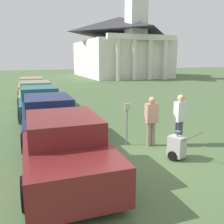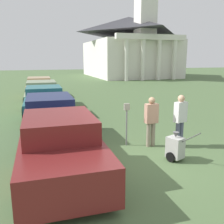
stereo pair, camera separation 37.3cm
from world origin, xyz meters
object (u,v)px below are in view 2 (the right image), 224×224
object	(u,v)px
parked_car_tan	(39,87)
parked_car_maroon	(59,145)
parked_car_sage	(42,94)
parking_meter	(127,117)
parked_car_navy	(50,117)
church	(130,44)
person_supervisor	(180,117)
equipment_cart	(175,147)
person_worker	(151,119)
parked_car_teal	(44,102)

from	to	relation	value
parked_car_tan	parked_car_maroon	bearing A→B (deg)	-88.66
parked_car_sage	parked_car_tan	bearing A→B (deg)	91.33
parked_car_sage	parking_meter	size ratio (longest dim) A/B	3.64
parked_car_navy	parked_car_sage	xyz separation A→B (m)	(-0.00, 6.72, -0.01)
parked_car_maroon	parked_car_sage	world-z (taller)	parked_car_maroon
parked_car_maroon	parked_car_tan	distance (m)	13.90
parked_car_navy	church	bearing A→B (deg)	64.19
person_supervisor	equipment_cart	world-z (taller)	person_supervisor
parked_car_sage	parking_meter	world-z (taller)	parked_car_sage
parked_car_navy	parked_car_sage	distance (m)	6.72
parking_meter	church	world-z (taller)	church
person_worker	parked_car_teal	bearing A→B (deg)	-64.48
parked_car_sage	equipment_cart	bearing A→B (deg)	-71.15
person_supervisor	parked_car_maroon	bearing A→B (deg)	-6.36
parked_car_teal	church	xyz separation A→B (m)	(14.74, 24.93, 4.49)
parked_car_maroon	parked_car_navy	xyz separation A→B (m)	(-0.00, 3.18, 0.00)
parked_car_maroon	parked_car_navy	world-z (taller)	parked_car_navy
parked_car_navy	equipment_cart	xyz separation A→B (m)	(3.23, -3.52, -0.33)
person_worker	person_supervisor	size ratio (longest dim) A/B	0.96
parked_car_sage	person_worker	world-z (taller)	person_worker
parked_car_teal	person_worker	world-z (taller)	person_worker
parked_car_sage	church	size ratio (longest dim) A/B	0.22
person_worker	parked_car_maroon	bearing A→B (deg)	15.26
person_supervisor	church	distance (m)	33.34
parked_car_teal	person_worker	size ratio (longest dim) A/B	2.81
parked_car_tan	person_worker	distance (m)	13.33
parked_car_navy	parked_car_teal	world-z (taller)	parked_car_navy
parked_car_tan	parked_car_sage	bearing A→B (deg)	-88.67
parked_car_navy	parked_car_tan	distance (m)	10.72
parked_car_navy	parking_meter	xyz separation A→B (m)	(2.35, -1.91, 0.28)
parked_car_navy	person_supervisor	size ratio (longest dim) A/B	3.00
parked_car_teal	person_supervisor	world-z (taller)	person_supervisor
parked_car_maroon	parked_car_teal	size ratio (longest dim) A/B	1.06
parked_car_maroon	equipment_cart	world-z (taller)	parked_car_maroon
parked_car_navy	person_supervisor	xyz separation A→B (m)	(3.99, -2.55, 0.28)
parked_car_sage	person_supervisor	size ratio (longest dim) A/B	3.02
parked_car_teal	parking_meter	bearing A→B (deg)	-66.31
parking_meter	parked_car_maroon	bearing A→B (deg)	-151.76
parked_car_tan	church	bearing A→B (deg)	52.05
parked_car_maroon	church	world-z (taller)	church
parking_meter	person_supervisor	distance (m)	1.76
parked_car_navy	parked_car_tan	size ratio (longest dim) A/B	0.99
person_worker	parked_car_navy	bearing A→B (deg)	-37.53
parked_car_teal	parked_car_tan	xyz separation A→B (m)	(0.00, 6.92, 0.00)
parked_car_maroon	parked_car_sage	bearing A→B (deg)	91.34
parked_car_sage	parked_car_tan	size ratio (longest dim) A/B	1.00
parked_car_navy	church	world-z (taller)	church
parked_car_navy	person_worker	world-z (taller)	person_worker
parked_car_maroon	parking_meter	distance (m)	2.69
parking_meter	person_supervisor	bearing A→B (deg)	-21.07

